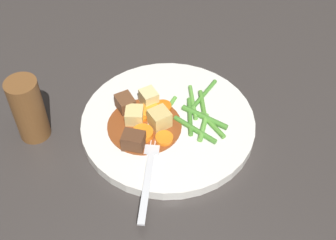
# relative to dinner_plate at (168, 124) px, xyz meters

# --- Properties ---
(ground_plane) EXTENTS (3.00, 3.00, 0.00)m
(ground_plane) POSITION_rel_dinner_plate_xyz_m (0.00, 0.00, -0.01)
(ground_plane) COLOR #383330
(dinner_plate) EXTENTS (0.27, 0.27, 0.02)m
(dinner_plate) POSITION_rel_dinner_plate_xyz_m (0.00, 0.00, 0.00)
(dinner_plate) COLOR white
(dinner_plate) RESTS_ON ground_plane
(stew_sauce) EXTENTS (0.12, 0.12, 0.00)m
(stew_sauce) POSITION_rel_dinner_plate_xyz_m (0.04, -0.01, 0.01)
(stew_sauce) COLOR brown
(stew_sauce) RESTS_ON dinner_plate
(carrot_slice_0) EXTENTS (0.04, 0.04, 0.01)m
(carrot_slice_0) POSITION_rel_dinner_plate_xyz_m (-0.01, -0.02, 0.01)
(carrot_slice_0) COLOR orange
(carrot_slice_0) RESTS_ON dinner_plate
(carrot_slice_1) EXTENTS (0.05, 0.05, 0.01)m
(carrot_slice_1) POSITION_rel_dinner_plate_xyz_m (0.03, -0.04, 0.01)
(carrot_slice_1) COLOR orange
(carrot_slice_1) RESTS_ON dinner_plate
(carrot_slice_2) EXTENTS (0.04, 0.04, 0.01)m
(carrot_slice_2) POSITION_rel_dinner_plate_xyz_m (0.01, -0.03, 0.01)
(carrot_slice_2) COLOR orange
(carrot_slice_2) RESTS_ON dinner_plate
(carrot_slice_3) EXTENTS (0.04, 0.04, 0.01)m
(carrot_slice_3) POSITION_rel_dinner_plate_xyz_m (0.03, 0.03, 0.01)
(carrot_slice_3) COLOR orange
(carrot_slice_3) RESTS_ON dinner_plate
(carrot_slice_4) EXTENTS (0.05, 0.05, 0.01)m
(carrot_slice_4) POSITION_rel_dinner_plate_xyz_m (0.05, 0.00, 0.01)
(carrot_slice_4) COLOR orange
(carrot_slice_4) RESTS_ON dinner_plate
(potato_chunk_0) EXTENTS (0.03, 0.03, 0.03)m
(potato_chunk_0) POSITION_rel_dinner_plate_xyz_m (-0.00, -0.05, 0.02)
(potato_chunk_0) COLOR #EAD68C
(potato_chunk_0) RESTS_ON dinner_plate
(potato_chunk_1) EXTENTS (0.03, 0.03, 0.03)m
(potato_chunk_1) POSITION_rel_dinner_plate_xyz_m (0.02, -0.00, 0.02)
(potato_chunk_1) COLOR #DBBC6B
(potato_chunk_1) RESTS_ON dinner_plate
(potato_chunk_2) EXTENTS (0.04, 0.04, 0.02)m
(potato_chunk_2) POSITION_rel_dinner_plate_xyz_m (0.04, -0.03, 0.02)
(potato_chunk_2) COLOR #E5CC7A
(potato_chunk_2) RESTS_ON dinner_plate
(meat_chunk_0) EXTENTS (0.03, 0.04, 0.03)m
(meat_chunk_0) POSITION_rel_dinner_plate_xyz_m (0.03, -0.06, 0.02)
(meat_chunk_0) COLOR brown
(meat_chunk_0) RESTS_ON dinner_plate
(meat_chunk_1) EXTENTS (0.04, 0.04, 0.03)m
(meat_chunk_1) POSITION_rel_dinner_plate_xyz_m (0.07, 0.01, 0.02)
(meat_chunk_1) COLOR #56331E
(meat_chunk_1) RESTS_ON dinner_plate
(green_bean_0) EXTENTS (0.05, 0.04, 0.01)m
(green_bean_0) POSITION_rel_dinner_plate_xyz_m (-0.03, 0.05, 0.01)
(green_bean_0) COLOR #66AD42
(green_bean_0) RESTS_ON dinner_plate
(green_bean_1) EXTENTS (0.05, 0.06, 0.01)m
(green_bean_1) POSITION_rel_dinner_plate_xyz_m (-0.05, -0.00, 0.01)
(green_bean_1) COLOR #66AD42
(green_bean_1) RESTS_ON dinner_plate
(green_bean_2) EXTENTS (0.04, 0.05, 0.01)m
(green_bean_2) POSITION_rel_dinner_plate_xyz_m (-0.06, 0.01, 0.01)
(green_bean_2) COLOR #599E38
(green_bean_2) RESTS_ON dinner_plate
(green_bean_3) EXTENTS (0.06, 0.03, 0.01)m
(green_bean_3) POSITION_rel_dinner_plate_xyz_m (-0.01, -0.02, 0.01)
(green_bean_3) COLOR #66AD42
(green_bean_3) RESTS_ON dinner_plate
(green_bean_4) EXTENTS (0.06, 0.06, 0.01)m
(green_bean_4) POSITION_rel_dinner_plate_xyz_m (-0.03, 0.02, 0.01)
(green_bean_4) COLOR #4C8E33
(green_bean_4) RESTS_ON dinner_plate
(green_bean_5) EXTENTS (0.02, 0.06, 0.01)m
(green_bean_5) POSITION_rel_dinner_plate_xyz_m (-0.04, 0.06, 0.01)
(green_bean_5) COLOR #599E38
(green_bean_5) RESTS_ON dinner_plate
(green_bean_6) EXTENTS (0.08, 0.03, 0.01)m
(green_bean_6) POSITION_rel_dinner_plate_xyz_m (-0.08, -0.00, 0.01)
(green_bean_6) COLOR #4C8E33
(green_bean_6) RESTS_ON dinner_plate
(green_bean_7) EXTENTS (0.02, 0.08, 0.01)m
(green_bean_7) POSITION_rel_dinner_plate_xyz_m (-0.02, 0.04, 0.01)
(green_bean_7) COLOR #4C8E33
(green_bean_7) RESTS_ON dinner_plate
(green_bean_8) EXTENTS (0.03, 0.08, 0.01)m
(green_bean_8) POSITION_rel_dinner_plate_xyz_m (-0.04, 0.04, 0.01)
(green_bean_8) COLOR #4C8E33
(green_bean_8) RESTS_ON dinner_plate
(fork) EXTENTS (0.14, 0.13, 0.00)m
(fork) POSITION_rel_dinner_plate_xyz_m (0.08, 0.05, 0.01)
(fork) COLOR silver
(fork) RESTS_ON dinner_plate
(pepper_mill) EXTENTS (0.05, 0.05, 0.11)m
(pepper_mill) POSITION_rel_dinner_plate_xyz_m (0.16, -0.13, 0.05)
(pepper_mill) COLOR brown
(pepper_mill) RESTS_ON ground_plane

